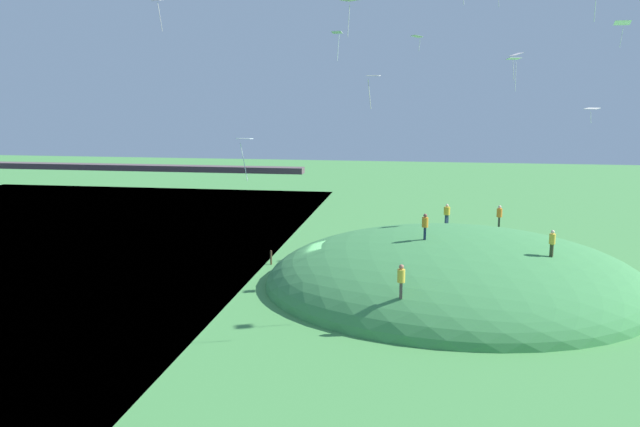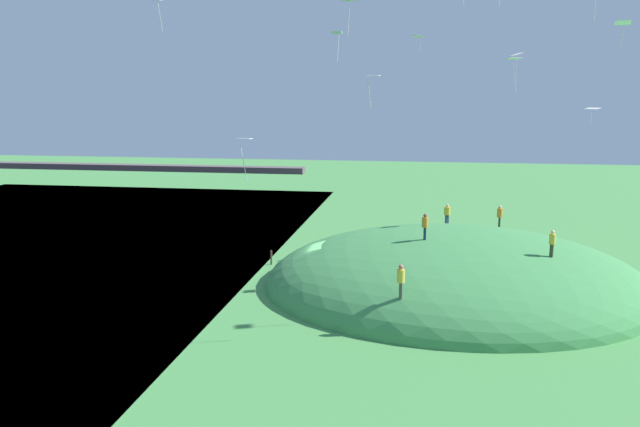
{
  "view_description": "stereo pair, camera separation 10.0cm",
  "coord_description": "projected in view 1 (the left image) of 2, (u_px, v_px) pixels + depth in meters",
  "views": [
    {
      "loc": [
        6.18,
        -41.49,
        12.31
      ],
      "look_at": [
        -0.26,
        -0.72,
        4.71
      ],
      "focal_mm": 36.4,
      "sensor_mm": 36.0,
      "label": 1
    },
    {
      "loc": [
        6.28,
        -41.47,
        12.31
      ],
      "look_at": [
        -0.26,
        -0.72,
        4.71
      ],
      "focal_mm": 36.4,
      "sensor_mm": 36.0,
      "label": 2
    }
  ],
  "objects": [
    {
      "name": "ground_plane",
      "position": [
        326.0,
        281.0,
        43.48
      ],
      "size": [
        160.0,
        160.0,
        0.0
      ],
      "primitive_type": "plane",
      "color": "#478D46"
    },
    {
      "name": "grass_hill",
      "position": [
        454.0,
        286.0,
        42.28
      ],
      "size": [
        24.67,
        22.4,
        7.09
      ],
      "primitive_type": "ellipsoid",
      "color": "#408848",
      "rests_on": "ground_plane"
    },
    {
      "name": "bridge_deck_far",
      "position": [
        133.0,
        168.0,
        77.99
      ],
      "size": [
        41.66,
        1.8,
        0.7
      ],
      "primitive_type": "cube",
      "color": "#5D4D51"
    },
    {
      "name": "person_walking_path",
      "position": [
        425.0,
        223.0,
        39.99
      ],
      "size": [
        0.47,
        0.47,
        1.63
      ],
      "rotation": [
        0.0,
        0.0,
        4.92
      ],
      "color": "#1D2A49",
      "rests_on": "grass_hill"
    },
    {
      "name": "person_watching_kites",
      "position": [
        401.0,
        277.0,
        33.43
      ],
      "size": [
        0.48,
        0.48,
        1.81
      ],
      "rotation": [
        0.0,
        0.0,
        1.79
      ],
      "color": "#544442",
      "rests_on": "grass_hill"
    },
    {
      "name": "person_on_hilltop",
      "position": [
        499.0,
        214.0,
        47.91
      ],
      "size": [
        0.41,
        0.41,
        1.67
      ],
      "rotation": [
        0.0,
        0.0,
        1.6
      ],
      "color": "#2F3228",
      "rests_on": "grass_hill"
    },
    {
      "name": "person_with_child",
      "position": [
        552.0,
        240.0,
        37.51
      ],
      "size": [
        0.5,
        0.5,
        1.57
      ],
      "rotation": [
        0.0,
        0.0,
        2.54
      ],
      "color": "#363B24",
      "rests_on": "grass_hill"
    },
    {
      "name": "person_near_shore",
      "position": [
        447.0,
        212.0,
        49.29
      ],
      "size": [
        0.65,
        0.65,
        1.58
      ],
      "rotation": [
        0.0,
        0.0,
        0.56
      ],
      "color": "#22344C",
      "rests_on": "grass_hill"
    },
    {
      "name": "kite_1",
      "position": [
        351.0,
        1.0,
        38.74
      ],
      "size": [
        1.43,
        1.4,
        2.16
      ],
      "color": "silver"
    },
    {
      "name": "kite_3",
      "position": [
        417.0,
        37.0,
        53.57
      ],
      "size": [
        1.15,
        1.33,
        1.28
      ],
      "color": "silver"
    },
    {
      "name": "kite_8",
      "position": [
        373.0,
        79.0,
        35.81
      ],
      "size": [
        0.78,
        0.59,
        1.84
      ],
      "color": "#F2E3D0"
    },
    {
      "name": "kite_9",
      "position": [
        337.0,
        35.0,
        38.5
      ],
      "size": [
        0.66,
        0.54,
        1.77
      ],
      "color": "white"
    },
    {
      "name": "kite_10",
      "position": [
        244.0,
        143.0,
        32.68
      ],
      "size": [
        0.79,
        0.59,
        2.15
      ],
      "color": "white"
    },
    {
      "name": "kite_11",
      "position": [
        592.0,
        109.0,
        52.04
      ],
      "size": [
        1.29,
        1.28,
        1.25
      ],
      "color": "white"
    },
    {
      "name": "kite_12",
      "position": [
        516.0,
        56.0,
        47.31
      ],
      "size": [
        0.99,
        1.2,
        2.04
      ],
      "color": "silver"
    },
    {
      "name": "kite_13",
      "position": [
        514.0,
        61.0,
        40.16
      ],
      "size": [
        0.97,
        0.83,
        2.05
      ],
      "color": "white"
    },
    {
      "name": "kite_14",
      "position": [
        158.0,
        4.0,
        39.22
      ],
      "size": [
        0.75,
        0.63,
        1.9
      ],
      "color": "silver"
    },
    {
      "name": "kite_15",
      "position": [
        622.0,
        24.0,
        44.62
      ],
      "size": [
        1.13,
        0.82,
        1.81
      ],
      "color": "white"
    },
    {
      "name": "mooring_post",
      "position": [
        271.0,
        258.0,
        47.53
      ],
      "size": [
        0.14,
        0.14,
        1.05
      ],
      "primitive_type": "cylinder",
      "color": "brown",
      "rests_on": "ground_plane"
    }
  ]
}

